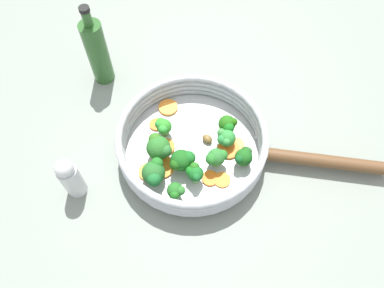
# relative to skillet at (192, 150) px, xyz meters

# --- Properties ---
(ground_plane) EXTENTS (4.00, 4.00, 0.00)m
(ground_plane) POSITION_rel_skillet_xyz_m (0.00, 0.00, -0.01)
(ground_plane) COLOR gray
(skillet) EXTENTS (0.27, 0.27, 0.01)m
(skillet) POSITION_rel_skillet_xyz_m (0.00, 0.00, 0.00)
(skillet) COLOR #B2B5B7
(skillet) RESTS_ON ground_plane
(skillet_rim_wall) EXTENTS (0.28, 0.28, 0.05)m
(skillet_rim_wall) POSITION_rel_skillet_xyz_m (0.00, 0.00, 0.03)
(skillet_rim_wall) COLOR #B1B5BE
(skillet_rim_wall) RESTS_ON skillet
(skillet_handle) EXTENTS (0.12, 0.22, 0.02)m
(skillet_handle) POSITION_rel_skillet_xyz_m (-0.10, -0.23, 0.02)
(skillet_handle) COLOR brown
(skillet_handle) RESTS_ON skillet
(skillet_rivet_left) EXTENTS (0.01, 0.01, 0.01)m
(skillet_rivet_left) POSITION_rel_skillet_xyz_m (-0.09, -0.10, 0.01)
(skillet_rivet_left) COLOR #B0B2B2
(skillet_rivet_left) RESTS_ON skillet
(skillet_rivet_right) EXTENTS (0.01, 0.01, 0.01)m
(skillet_rivet_right) POSITION_rel_skillet_xyz_m (-0.01, -0.13, 0.01)
(skillet_rivet_right) COLOR #B0B0BA
(skillet_rivet_right) RESTS_ON skillet
(carrot_slice_0) EXTENTS (0.05, 0.05, 0.01)m
(carrot_slice_0) POSITION_rel_skillet_xyz_m (-0.02, 0.07, 0.01)
(carrot_slice_0) COLOR orange
(carrot_slice_0) RESTS_ON skillet
(carrot_slice_1) EXTENTS (0.05, 0.05, 0.01)m
(carrot_slice_1) POSITION_rel_skillet_xyz_m (0.10, 0.02, 0.01)
(carrot_slice_1) COLOR orange
(carrot_slice_1) RESTS_ON skillet
(carrot_slice_2) EXTENTS (0.05, 0.05, 0.01)m
(carrot_slice_2) POSITION_rel_skillet_xyz_m (-0.02, -0.07, 0.01)
(carrot_slice_2) COLOR orange
(carrot_slice_2) RESTS_ON skillet
(carrot_slice_3) EXTENTS (0.03, 0.03, 0.00)m
(carrot_slice_3) POSITION_rel_skillet_xyz_m (-0.07, -0.01, 0.01)
(carrot_slice_3) COLOR orange
(carrot_slice_3) RESTS_ON skillet
(carrot_slice_4) EXTENTS (0.04, 0.04, 0.00)m
(carrot_slice_4) POSITION_rel_skillet_xyz_m (-0.02, -0.08, 0.01)
(carrot_slice_4) COLOR #F2913D
(carrot_slice_4) RESTS_ON skillet
(carrot_slice_5) EXTENTS (0.05, 0.05, 0.00)m
(carrot_slice_5) POSITION_rel_skillet_xyz_m (-0.03, 0.09, 0.01)
(carrot_slice_5) COLOR orange
(carrot_slice_5) RESTS_ON skillet
(carrot_slice_6) EXTENTS (0.04, 0.04, 0.00)m
(carrot_slice_6) POSITION_rel_skillet_xyz_m (-0.08, -0.03, 0.01)
(carrot_slice_6) COLOR orange
(carrot_slice_6) RESTS_ON skillet
(carrot_slice_7) EXTENTS (0.04, 0.04, 0.01)m
(carrot_slice_7) POSITION_rel_skillet_xyz_m (0.01, 0.05, 0.01)
(carrot_slice_7) COLOR orange
(carrot_slice_7) RESTS_ON skillet
(carrot_slice_8) EXTENTS (0.04, 0.04, 0.00)m
(carrot_slice_8) POSITION_rel_skillet_xyz_m (0.07, 0.05, 0.01)
(carrot_slice_8) COLOR orange
(carrot_slice_8) RESTS_ON skillet
(broccoli_floret_0) EXTENTS (0.03, 0.04, 0.05)m
(broccoli_floret_0) POSITION_rel_skillet_xyz_m (-0.05, -0.03, 0.04)
(broccoli_floret_0) COLOR #84A55D
(broccoli_floret_0) RESTS_ON skillet
(broccoli_floret_1) EXTENTS (0.04, 0.03, 0.04)m
(broccoli_floret_1) POSITION_rel_skillet_xyz_m (-0.07, 0.01, 0.03)
(broccoli_floret_1) COLOR #6E995F
(broccoli_floret_1) RESTS_ON skillet
(broccoli_floret_2) EXTENTS (0.03, 0.04, 0.04)m
(broccoli_floret_2) POSITION_rel_skillet_xyz_m (-0.01, -0.06, 0.03)
(broccoli_floret_2) COLOR #89AA65
(broccoli_floret_2) RESTS_ON skillet
(broccoli_floret_3) EXTENTS (0.04, 0.03, 0.04)m
(broccoli_floret_3) POSITION_rel_skillet_xyz_m (0.05, 0.04, 0.03)
(broccoli_floret_3) COLOR #689051
(broccoli_floret_3) RESTS_ON skillet
(broccoli_floret_4) EXTENTS (0.05, 0.05, 0.05)m
(broccoli_floret_4) POSITION_rel_skillet_xyz_m (0.00, 0.06, 0.04)
(broccoli_floret_4) COLOR #89B365
(broccoli_floret_4) RESTS_ON skillet
(broccoli_floret_5) EXTENTS (0.03, 0.04, 0.04)m
(broccoli_floret_5) POSITION_rel_skillet_xyz_m (-0.06, -0.08, 0.03)
(broccoli_floret_5) COLOR olive
(broccoli_floret_5) RESTS_ON skillet
(broccoli_floret_6) EXTENTS (0.04, 0.04, 0.04)m
(broccoli_floret_6) POSITION_rel_skillet_xyz_m (0.02, -0.08, 0.03)
(broccoli_floret_6) COLOR #6D9C5E
(broccoli_floret_6) RESTS_ON skillet
(broccoli_floret_7) EXTENTS (0.05, 0.04, 0.05)m
(broccoli_floret_7) POSITION_rel_skillet_xyz_m (-0.05, 0.08, 0.03)
(broccoli_floret_7) COLOR #86B56D
(broccoli_floret_7) RESTS_ON skillet
(broccoli_floret_8) EXTENTS (0.04, 0.05, 0.05)m
(broccoli_floret_8) POSITION_rel_skillet_xyz_m (-0.04, 0.03, 0.04)
(broccoli_floret_8) COLOR #5C8D44
(broccoli_floret_8) RESTS_ON skillet
(broccoli_floret_9) EXTENTS (0.03, 0.03, 0.04)m
(broccoli_floret_9) POSITION_rel_skillet_xyz_m (-0.09, 0.06, 0.03)
(broccoli_floret_9) COLOR #86AB64
(broccoli_floret_9) RESTS_ON skillet
(mushroom_piece_0) EXTENTS (0.03, 0.02, 0.01)m
(mushroom_piece_0) POSITION_rel_skillet_xyz_m (0.01, -0.03, 0.01)
(mushroom_piece_0) COLOR brown
(mushroom_piece_0) RESTS_ON skillet
(salt_shaker) EXTENTS (0.04, 0.04, 0.10)m
(salt_shaker) POSITION_rel_skillet_xyz_m (-0.02, 0.23, 0.04)
(salt_shaker) COLOR silver
(salt_shaker) RESTS_ON ground_plane
(oil_bottle) EXTENTS (0.04, 0.04, 0.19)m
(oil_bottle) POSITION_rel_skillet_xyz_m (0.23, 0.13, 0.07)
(oil_bottle) COLOR #2D5B28
(oil_bottle) RESTS_ON ground_plane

